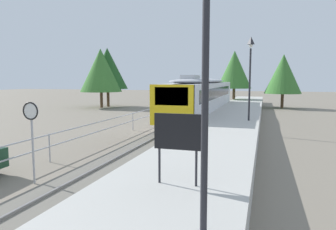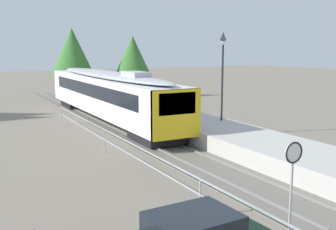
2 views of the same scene
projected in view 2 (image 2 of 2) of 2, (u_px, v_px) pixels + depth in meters
The scene contains 9 objects.
ground_plane at pixel (104, 148), 21.85m from camera, with size 160.00×160.00×0.00m, color slate.
track_rails at pixel (154, 141), 23.25m from camera, with size 3.20×60.00×0.14m.
commuter_train at pixel (108, 92), 29.44m from camera, with size 2.82×20.69×3.74m.
station_platform at pixel (202, 129), 24.70m from camera, with size 3.90×60.00×0.90m, color #B7B5AD.
platform_lamp_mid_platform at pixel (223, 59), 24.39m from camera, with size 0.34×0.34×5.35m.
speed_limit_sign at pixel (293, 166), 11.06m from camera, with size 0.61×0.10×2.81m.
carpark_fence at pixel (200, 188), 12.88m from camera, with size 0.06×36.06×1.25m.
tree_behind_carpark at pixel (72, 52), 42.40m from camera, with size 4.55×4.55×7.38m.
tree_distant_centre at pixel (133, 58), 43.83m from camera, with size 4.44×4.44×6.64m.
Camera 2 is at (-10.05, 1.63, 5.29)m, focal length 43.45 mm.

